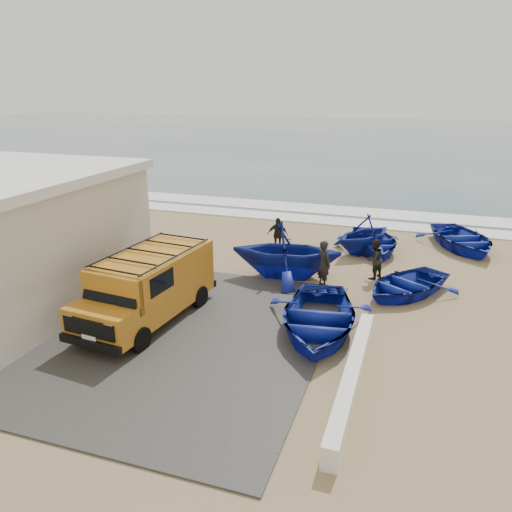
% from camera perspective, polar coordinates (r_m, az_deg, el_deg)
% --- Properties ---
extents(ground, '(160.00, 160.00, 0.00)m').
position_cam_1_polar(ground, '(16.34, -5.23, -5.94)').
color(ground, '#927A54').
extents(slab, '(12.00, 10.00, 0.05)m').
position_cam_1_polar(slab, '(15.65, -15.00, -7.63)').
color(slab, '#3E3B39').
rests_on(slab, ground).
extents(ocean, '(180.00, 88.00, 0.01)m').
position_cam_1_polar(ocean, '(70.12, 13.81, 12.86)').
color(ocean, '#385166').
rests_on(ocean, ground).
extents(surf_line, '(180.00, 1.60, 0.06)m').
position_cam_1_polar(surf_line, '(27.11, 4.95, 4.32)').
color(surf_line, white).
rests_on(surf_line, ground).
extents(surf_wash, '(180.00, 2.20, 0.04)m').
position_cam_1_polar(surf_wash, '(29.48, 6.12, 5.46)').
color(surf_wash, white).
rests_on(surf_wash, ground).
extents(parapet, '(0.35, 6.00, 0.55)m').
position_cam_1_polar(parapet, '(12.46, 10.95, -13.34)').
color(parapet, silver).
rests_on(parapet, ground).
extents(van, '(2.45, 5.18, 2.15)m').
position_cam_1_polar(van, '(15.41, -12.16, -3.21)').
color(van, '#C37A1D').
rests_on(van, ground).
extents(boat_near_left, '(3.87, 4.97, 0.94)m').
position_cam_1_polar(boat_near_left, '(14.68, 7.05, -6.99)').
color(boat_near_left, '#13259C').
rests_on(boat_near_left, ground).
extents(boat_near_right, '(4.24, 4.55, 0.77)m').
position_cam_1_polar(boat_near_right, '(17.90, 16.74, -3.10)').
color(boat_near_right, '#13259C').
rests_on(boat_near_right, ground).
extents(boat_mid_left, '(4.57, 4.12, 2.12)m').
position_cam_1_polar(boat_mid_left, '(18.50, 3.51, 0.66)').
color(boat_mid_left, '#13259C').
rests_on(boat_mid_left, ground).
extents(boat_mid_right, '(3.86, 4.62, 0.82)m').
position_cam_1_polar(boat_mid_right, '(22.24, 13.28, 1.60)').
color(boat_mid_right, '#13259C').
rests_on(boat_mid_right, ground).
extents(boat_far_left, '(4.00, 4.14, 1.68)m').
position_cam_1_polar(boat_far_left, '(21.79, 12.25, 2.49)').
color(boat_far_left, '#13259C').
rests_on(boat_far_left, ground).
extents(boat_far_right, '(4.55, 5.22, 0.90)m').
position_cam_1_polar(boat_far_right, '(23.73, 22.51, 1.83)').
color(boat_far_right, '#13259C').
rests_on(boat_far_right, ground).
extents(fisherman_front, '(0.74, 0.73, 1.72)m').
position_cam_1_polar(fisherman_front, '(17.79, 7.76, -0.92)').
color(fisherman_front, black).
rests_on(fisherman_front, ground).
extents(fisherman_middle, '(0.88, 0.93, 1.52)m').
position_cam_1_polar(fisherman_middle, '(18.95, 13.35, -0.35)').
color(fisherman_middle, black).
rests_on(fisherman_middle, ground).
extents(fisherman_back, '(0.94, 0.58, 1.49)m').
position_cam_1_polar(fisherman_back, '(21.54, 2.47, 2.47)').
color(fisherman_back, black).
rests_on(fisherman_back, ground).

